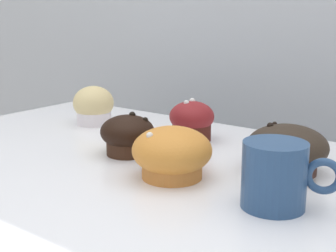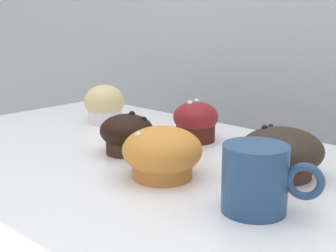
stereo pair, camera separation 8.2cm
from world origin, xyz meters
name	(u,v)px [view 1 (the left image)]	position (x,y,z in m)	size (l,w,h in m)	color
wall_back	(287,127)	(0.00, 0.60, 0.90)	(3.20, 0.10, 1.80)	#B2B7BC
muffin_front_center	(172,154)	(0.08, -0.02, 0.99)	(0.12, 0.12, 0.08)	#CA7934
muffin_back_left	(127,135)	(-0.05, 0.03, 0.99)	(0.09, 0.09, 0.07)	#382115
muffin_back_right	(94,106)	(-0.26, 0.15, 1.00)	(0.09, 0.09, 0.08)	white
muffin_front_left	(287,150)	(0.21, 0.10, 0.99)	(0.12, 0.12, 0.08)	#422820
muffin_front_right	(192,121)	(-0.01, 0.17, 0.99)	(0.09, 0.09, 0.08)	#481913
coffee_cup	(276,174)	(0.25, -0.03, 1.00)	(0.12, 0.08, 0.08)	navy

